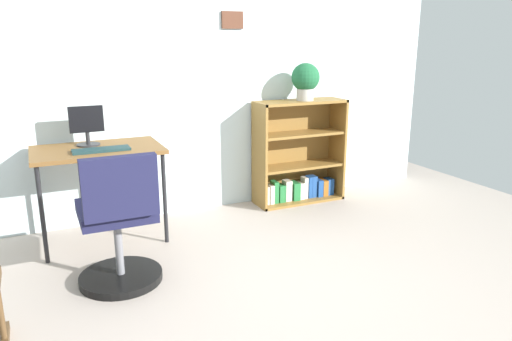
% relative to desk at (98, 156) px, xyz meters
% --- Properties ---
extents(ground_plane, '(6.24, 6.24, 0.00)m').
position_rel_desk_xyz_m(ground_plane, '(0.72, -1.75, -0.66)').
color(ground_plane, '#B3A499').
extents(wall_back, '(5.20, 0.12, 2.50)m').
position_rel_desk_xyz_m(wall_back, '(0.72, 0.40, 0.59)').
color(wall_back, silver).
rests_on(wall_back, ground_plane).
extents(desk, '(0.92, 0.59, 0.72)m').
position_rel_desk_xyz_m(desk, '(0.00, 0.00, 0.00)').
color(desk, brown).
rests_on(desk, ground_plane).
extents(monitor, '(0.25, 0.17, 0.30)m').
position_rel_desk_xyz_m(monitor, '(-0.05, 0.11, 0.21)').
color(monitor, '#262628').
rests_on(monitor, desk).
extents(keyboard, '(0.40, 0.14, 0.02)m').
position_rel_desk_xyz_m(keyboard, '(0.01, -0.12, 0.07)').
color(keyboard, '#193436').
rests_on(keyboard, desk).
extents(office_chair, '(0.52, 0.55, 0.87)m').
position_rel_desk_xyz_m(office_chair, '(-0.00, -0.80, -0.28)').
color(office_chair, black).
rests_on(office_chair, ground_plane).
extents(bookshelf_low, '(0.85, 0.30, 0.96)m').
position_rel_desk_xyz_m(bookshelf_low, '(1.82, 0.21, -0.25)').
color(bookshelf_low, olive).
rests_on(bookshelf_low, ground_plane).
extents(potted_plant_on_shelf, '(0.25, 0.25, 0.34)m').
position_rel_desk_xyz_m(potted_plant_on_shelf, '(1.86, 0.15, 0.49)').
color(potted_plant_on_shelf, '#B7B2A8').
rests_on(potted_plant_on_shelf, bookshelf_low).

